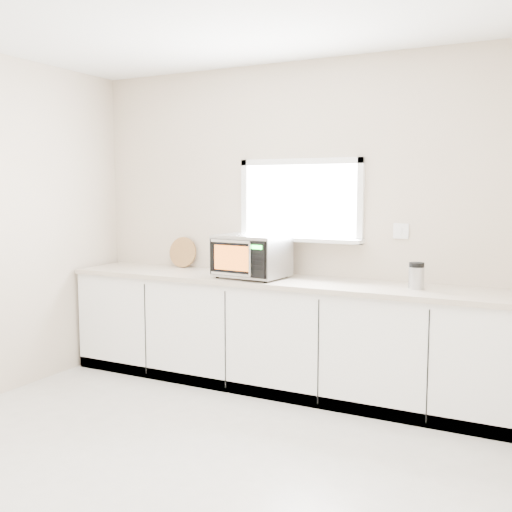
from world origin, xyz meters
The scene contains 8 objects.
ground centered at (0.00, 0.00, 0.00)m, with size 4.00×4.00×0.00m, color beige.
back_wall centered at (0.00, 2.00, 1.36)m, with size 4.00×0.17×2.70m.
cabinets centered at (0.00, 1.70, 0.44)m, with size 3.92×0.60×0.88m, color white.
countertop centered at (0.00, 1.69, 0.90)m, with size 3.92×0.64×0.04m, color beige.
microwave centered at (-0.29, 1.64, 1.11)m, with size 0.58×0.49×0.36m.
knife_block centered at (-0.39, 1.78, 1.04)m, with size 0.13×0.20×0.27m.
cutting_board centered at (-1.17, 1.94, 1.06)m, with size 0.28×0.28×0.02m, color #A88241.
coffee_grinder centered at (1.04, 1.70, 1.02)m, with size 0.12×0.12×0.20m.
Camera 1 is at (1.97, -2.68, 1.64)m, focal length 42.00 mm.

